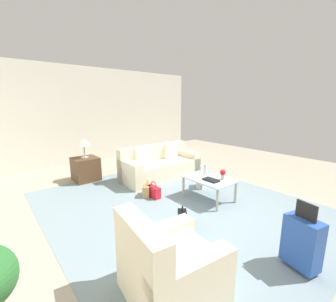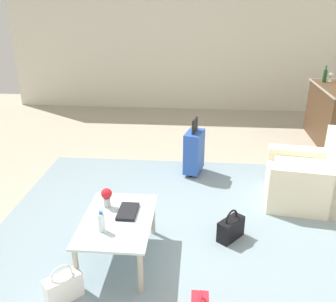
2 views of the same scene
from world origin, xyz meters
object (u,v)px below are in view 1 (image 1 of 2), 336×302
object	(u,v)px
coffee_table	(209,181)
handbag_black	(182,219)
table_lamp	(84,143)
handbag_red	(154,192)
handbag_white	(199,182)
couch	(159,166)
armchair	(167,270)
suitcase_blue	(302,242)
coffee_table_book	(211,180)
flower_vase	(223,174)
side_table	(86,169)
handbag_tan	(147,190)
water_bottle	(205,171)

from	to	relation	value
coffee_table	handbag_black	xyz separation A→B (m)	(-0.42, 1.13, -0.27)
table_lamp	coffee_table	bearing A→B (deg)	-151.82
handbag_red	handbag_white	world-z (taller)	same
couch	armchair	distance (m)	3.83
table_lamp	handbag_red	distance (m)	2.28
couch	suitcase_blue	distance (m)	3.87
coffee_table_book	flower_vase	size ratio (longest dim) A/B	1.52
table_lamp	side_table	bearing A→B (deg)	180.00
coffee_table	handbag_tan	xyz separation A→B (m)	(0.96, 0.87, -0.27)
coffee_table_book	table_lamp	xyz separation A→B (m)	(2.92, 1.42, 0.51)
side_table	table_lamp	world-z (taller)	table_lamp
table_lamp	handbag_tan	size ratio (longest dim) A/B	1.38
coffee_table_book	handbag_tan	world-z (taller)	coffee_table_book
coffee_table	coffee_table_book	xyz separation A→B (m)	(-0.12, 0.08, 0.08)
coffee_table	coffee_table_book	distance (m)	0.16
coffee_table_book	table_lamp	bearing A→B (deg)	26.59
couch	handbag_black	bearing A→B (deg)	150.83
table_lamp	handbag_tan	bearing A→B (deg)	-160.93
couch	coffee_table	world-z (taller)	couch
flower_vase	water_bottle	bearing A→B (deg)	6.79
couch	handbag_tan	bearing A→B (deg)	130.54
armchair	flower_vase	bearing A→B (deg)	-65.24
suitcase_blue	water_bottle	bearing A→B (deg)	-19.98
water_bottle	coffee_table_book	xyz separation A→B (m)	(-0.32, 0.18, -0.08)
side_table	coffee_table_book	bearing A→B (deg)	-154.07
handbag_red	handbag_black	xyz separation A→B (m)	(-1.22, 0.33, 0.00)
armchair	table_lamp	bearing A→B (deg)	-9.32
suitcase_blue	handbag_white	xyz separation A→B (m)	(2.59, -1.07, -0.23)
coffee_table_book	suitcase_blue	world-z (taller)	suitcase_blue
couch	table_lamp	xyz separation A→B (m)	(1.01, 1.60, 0.68)
handbag_tan	coffee_table	bearing A→B (deg)	-138.09
handbag_white	water_bottle	bearing A→B (deg)	145.29
handbag_red	handbag_tan	bearing A→B (deg)	20.01
flower_vase	handbag_white	world-z (taller)	flower_vase
coffee_table	water_bottle	world-z (taller)	water_bottle
water_bottle	suitcase_blue	bearing A→B (deg)	160.02
handbag_tan	flower_vase	bearing A→B (deg)	-139.38
couch	flower_vase	world-z (taller)	couch
water_bottle	suitcase_blue	size ratio (longest dim) A/B	0.24
armchair	coffee_table	distance (m)	2.53
flower_vase	handbag_black	world-z (taller)	flower_vase
coffee_table	suitcase_blue	world-z (taller)	suitcase_blue
suitcase_blue	handbag_red	xyz separation A→B (m)	(2.80, 0.11, -0.23)
suitcase_blue	handbag_tan	bearing A→B (deg)	3.19
coffee_table	water_bottle	distance (m)	0.27
coffee_table	coffee_table_book	bearing A→B (deg)	146.31
handbag_white	handbag_black	size ratio (longest dim) A/B	1.00
flower_vase	coffee_table	bearing A→B (deg)	34.29
armchair	handbag_white	size ratio (longest dim) A/B	2.83
suitcase_blue	handbag_white	world-z (taller)	suitcase_blue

